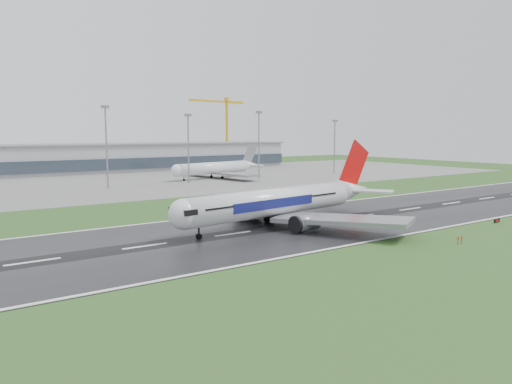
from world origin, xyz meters
TOP-DOWN VIEW (x-y plane):
  - ground at (0.00, 0.00)m, footprint 520.00×520.00m
  - runway at (0.00, 0.00)m, footprint 400.00×45.00m
  - apron at (0.00, 125.00)m, footprint 400.00×130.00m
  - terminal at (0.00, 185.00)m, footprint 240.00×36.00m
  - main_airliner at (-3.17, 2.83)m, footprint 71.89×69.25m
  - parked_airliner at (39.43, 112.72)m, footprint 63.14×60.20m
  - tower_crane at (97.62, 200.00)m, footprint 46.41×10.25m
  - runway_sign at (40.18, -25.37)m, footprint 2.28×0.92m
  - floodmast_2 at (-16.61, 100.00)m, footprint 0.64×0.64m
  - floodmast_3 at (18.72, 100.00)m, footprint 0.64×0.64m
  - floodmast_4 at (55.79, 100.00)m, footprint 0.64×0.64m
  - floodmast_5 at (104.96, 100.00)m, footprint 0.64×0.64m

SIDE VIEW (x-z plane):
  - ground at x=0.00m, z-range 0.00..0.00m
  - apron at x=0.00m, z-range 0.00..0.08m
  - runway at x=0.00m, z-range 0.00..0.10m
  - runway_sign at x=40.18m, z-range 0.00..1.04m
  - terminal at x=0.00m, z-range 0.00..15.00m
  - parked_airliner at x=39.43m, z-range 0.08..16.00m
  - main_airliner at x=-3.17m, z-range 0.10..19.13m
  - floodmast_5 at x=104.96m, z-range 0.00..27.53m
  - floodmast_3 at x=18.72m, z-range 0.00..28.79m
  - floodmast_4 at x=55.79m, z-range 0.00..30.88m
  - floodmast_2 at x=-16.61m, z-range 0.00..31.27m
  - tower_crane at x=97.62m, z-range 0.00..45.90m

